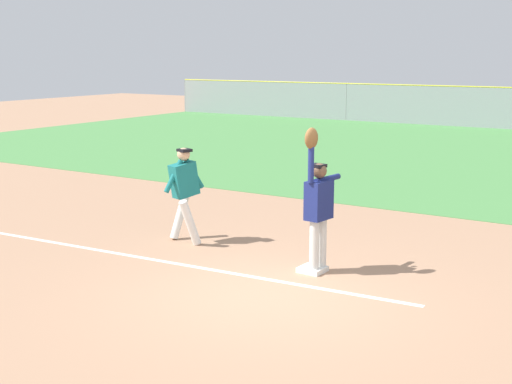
{
  "coord_description": "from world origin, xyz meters",
  "views": [
    {
      "loc": [
        4.84,
        -8.18,
        3.36
      ],
      "look_at": [
        -1.35,
        1.69,
        1.05
      ],
      "focal_mm": 49.31,
      "sensor_mm": 36.0,
      "label": 1
    }
  ],
  "objects_px": {
    "fielder": "(318,202)",
    "parked_car_green": "(503,109)",
    "baseball": "(312,148)",
    "runner": "(184,188)",
    "first_base": "(313,269)",
    "parked_car_blue": "(405,105)"
  },
  "relations": [
    {
      "from": "parked_car_blue",
      "to": "parked_car_green",
      "type": "bearing_deg",
      "value": -4.22
    },
    {
      "from": "first_base",
      "to": "fielder",
      "type": "height_order",
      "value": "fielder"
    },
    {
      "from": "first_base",
      "to": "fielder",
      "type": "xyz_separation_m",
      "value": [
        0.07,
        0.01,
        1.08
      ]
    },
    {
      "from": "runner",
      "to": "parked_car_blue",
      "type": "xyz_separation_m",
      "value": [
        -5.46,
        25.88,
        -0.32
      ]
    },
    {
      "from": "first_base",
      "to": "parked_car_green",
      "type": "height_order",
      "value": "parked_car_green"
    },
    {
      "from": "baseball",
      "to": "parked_car_green",
      "type": "xyz_separation_m",
      "value": [
        -3.11,
        26.08,
        -1.26
      ]
    },
    {
      "from": "fielder",
      "to": "parked_car_green",
      "type": "relative_size",
      "value": 0.51
    },
    {
      "from": "first_base",
      "to": "baseball",
      "type": "xyz_separation_m",
      "value": [
        -0.08,
        0.07,
        1.9
      ]
    },
    {
      "from": "parked_car_blue",
      "to": "parked_car_green",
      "type": "xyz_separation_m",
      "value": [
        5.05,
        -0.08,
        0.0
      ]
    },
    {
      "from": "first_base",
      "to": "baseball",
      "type": "relative_size",
      "value": 5.14
    },
    {
      "from": "first_base",
      "to": "runner",
      "type": "height_order",
      "value": "runner"
    },
    {
      "from": "runner",
      "to": "parked_car_blue",
      "type": "distance_m",
      "value": 26.45
    },
    {
      "from": "fielder",
      "to": "runner",
      "type": "distance_m",
      "value": 2.86
    },
    {
      "from": "first_base",
      "to": "parked_car_blue",
      "type": "xyz_separation_m",
      "value": [
        -8.23,
        26.22,
        0.63
      ]
    },
    {
      "from": "parked_car_green",
      "to": "fielder",
      "type": "bearing_deg",
      "value": -83.89
    },
    {
      "from": "runner",
      "to": "parked_car_green",
      "type": "bearing_deg",
      "value": 109.24
    },
    {
      "from": "baseball",
      "to": "parked_car_green",
      "type": "relative_size",
      "value": 0.02
    },
    {
      "from": "baseball",
      "to": "parked_car_green",
      "type": "distance_m",
      "value": 26.29
    },
    {
      "from": "fielder",
      "to": "parked_car_green",
      "type": "bearing_deg",
      "value": -75.07
    },
    {
      "from": "runner",
      "to": "parked_car_green",
      "type": "relative_size",
      "value": 0.39
    },
    {
      "from": "parked_car_green",
      "to": "baseball",
      "type": "bearing_deg",
      "value": -84.19
    },
    {
      "from": "first_base",
      "to": "parked_car_blue",
      "type": "bearing_deg",
      "value": 107.43
    }
  ]
}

